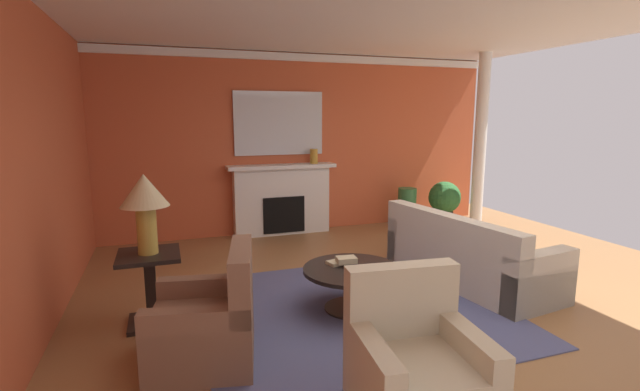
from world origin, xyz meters
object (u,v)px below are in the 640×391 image
Objects in this scene: armchair_near_window at (208,326)px; vase_tall_corner at (407,208)px; fireplace at (282,201)px; mantel_mirror at (279,123)px; vase_mantel_right at (314,156)px; table_lamp at (145,198)px; side_table at (151,284)px; armchair_facing_fireplace at (416,372)px; potted_plant at (444,201)px; coffee_table at (352,279)px; sofa at (467,258)px.

armchair_near_window reaches higher than vase_tall_corner.
fireplace is 1.20× the size of mantel_mirror.
vase_tall_corner is at bearing -8.55° from vase_mantel_right.
side_table is at bearing 180.00° from table_lamp.
armchair_facing_fireplace is 4.99m from vase_mantel_right.
fireplace is 1.89× the size of armchair_facing_fireplace.
potted_plant is at bearing -12.59° from vase_mantel_right.
coffee_table is 1.41× the size of vase_tall_corner.
armchair_facing_fireplace is at bearing -98.55° from coffee_table.
vase_tall_corner is at bearing 31.12° from side_table.
sofa is 3.66m from table_lamp.
sofa is 9.06× the size of vase_mantel_right.
sofa is at bearing -62.41° from fireplace.
coffee_table is (0.25, 1.65, 0.03)m from armchair_facing_fireplace.
vase_tall_corner is (3.79, 3.43, 0.05)m from armchair_near_window.
coffee_table is 3.36m from vase_mantel_right.
fireplace is 3.56m from table_lamp.
armchair_near_window reaches higher than coffee_table.
fireplace is 4.87m from armchair_facing_fireplace.
fireplace is 3.30m from sofa.
armchair_facing_fireplace is at bearing -119.29° from vase_tall_corner.
table_lamp reaches higher than vase_mantel_right.
vase_mantel_right reaches higher than potted_plant.
mantel_mirror is (-0.00, 0.12, 1.29)m from fireplace.
mantel_mirror reaches higher than potted_plant.
side_table is (-2.02, -2.98, -1.45)m from mantel_mirror.
sofa reaches higher than coffee_table.
armchair_near_window is 0.99m from side_table.
mantel_mirror is at bearing 86.07° from armchair_facing_fireplace.
side_table is 3.91m from vase_mantel_right.
mantel_mirror is 0.79m from vase_mantel_right.
potted_plant is (4.83, 2.30, 0.09)m from side_table.
side_table is at bearing -124.17° from mantel_mirror.
sofa is 2.69m from potted_plant.
armchair_near_window is at bearing -165.15° from sofa.
mantel_mirror reaches higher than vase_tall_corner.
coffee_table is at bearing -91.61° from mantel_mirror.
armchair_facing_fireplace reaches higher than side_table.
vase_mantel_right is at bearing 78.46° from coffee_table.
fireplace is 2.87m from potted_plant.
fireplace is at bearing 67.10° from armchair_near_window.
side_table is 4.94m from vase_tall_corner.
table_lamp reaches higher than coffee_table.
side_table is 0.93× the size of table_lamp.
side_table is (-2.02, -2.85, -0.16)m from fireplace.
armchair_facing_fireplace reaches higher than sofa.
table_lamp is at bearing -154.55° from potted_plant.
vase_tall_corner is at bearing 75.18° from sofa.
coffee_table is at bearing -10.16° from side_table.
vase_mantel_right reaches higher than fireplace.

